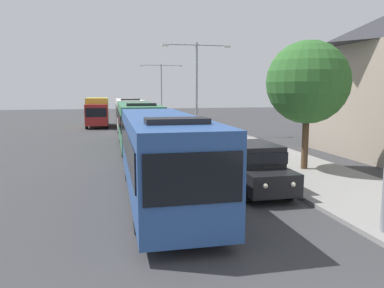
# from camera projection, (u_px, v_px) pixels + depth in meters

# --- Properties ---
(bus_lead) EXTENTS (2.58, 11.00, 3.21)m
(bus_lead) POSITION_uv_depth(u_px,v_px,m) (162.00, 153.00, 13.72)
(bus_lead) COLOR #284C8C
(bus_lead) RESTS_ON ground_plane
(bus_second_in_line) EXTENTS (2.58, 10.81, 3.21)m
(bus_second_in_line) POSITION_uv_depth(u_px,v_px,m) (138.00, 124.00, 25.76)
(bus_second_in_line) COLOR #33724C
(bus_second_in_line) RESTS_ON ground_plane
(bus_middle) EXTENTS (2.58, 11.47, 3.21)m
(bus_middle) POSITION_uv_depth(u_px,v_px,m) (129.00, 113.00, 38.51)
(bus_middle) COLOR silver
(bus_middle) RESTS_ON ground_plane
(white_suv) EXTENTS (1.86, 4.54, 1.90)m
(white_suv) POSITION_uv_depth(u_px,v_px,m) (254.00, 165.00, 14.79)
(white_suv) COLOR black
(white_suv) RESTS_ON ground_plane
(box_truck_oncoming) EXTENTS (2.35, 7.09, 3.15)m
(box_truck_oncoming) POSITION_uv_depth(u_px,v_px,m) (97.00, 111.00, 41.44)
(box_truck_oncoming) COLOR maroon
(box_truck_oncoming) RESTS_ON ground_plane
(streetlamp_mid) EXTENTS (5.89, 0.28, 7.80)m
(streetlamp_mid) POSITION_uv_depth(u_px,v_px,m) (197.00, 79.00, 31.74)
(streetlamp_mid) COLOR gray
(streetlamp_mid) RESTS_ON sidewalk
(streetlamp_far) EXTENTS (6.24, 0.28, 7.61)m
(streetlamp_far) POSITION_uv_depth(u_px,v_px,m) (161.00, 84.00, 53.96)
(streetlamp_far) COLOR gray
(streetlamp_far) RESTS_ON sidewalk
(roadside_tree) EXTENTS (3.96, 3.96, 6.18)m
(roadside_tree) POSITION_uv_depth(u_px,v_px,m) (308.00, 83.00, 17.85)
(roadside_tree) COLOR #4C3823
(roadside_tree) RESTS_ON sidewalk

